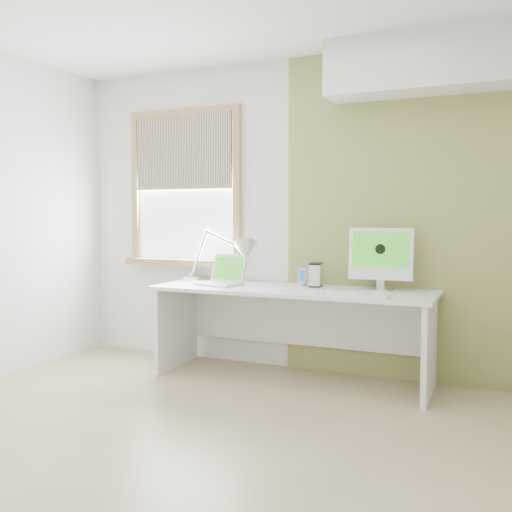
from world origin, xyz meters
The scene contains 12 objects.
room centered at (0.00, 0.00, 1.30)m, with size 4.04×3.54×2.64m.
accent_wall centered at (1.00, 1.74, 1.30)m, with size 2.00×0.02×2.60m, color #919A49.
soffit centered at (1.20, 1.57, 2.40)m, with size 1.60×0.40×0.42m, color white.
window centered at (-1.00, 1.71, 1.54)m, with size 1.20×0.14×1.42m.
desk centered at (0.16, 1.44, 0.53)m, with size 2.20×0.70×0.73m.
desk_lamp centered at (-0.43, 1.59, 0.97)m, with size 0.79×0.32×0.45m.
laptop centered at (-0.44, 1.39, 0.79)m, with size 0.41×0.36×0.24m.
phone_dock centered at (0.17, 1.59, 0.77)m, with size 0.09×0.09×0.14m.
external_drive centered at (0.30, 1.55, 0.83)m, with size 0.11×0.16×0.19m.
imac centered at (0.82, 1.54, 1.00)m, with size 0.48×0.16×0.47m.
keyboard centered at (0.75, 1.15, 0.74)m, with size 0.43×0.16×0.02m.
mouse centered at (0.53, 1.21, 0.75)m, with size 0.06×0.11×0.03m, color white.
Camera 1 is at (1.67, -2.77, 1.29)m, focal length 39.79 mm.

